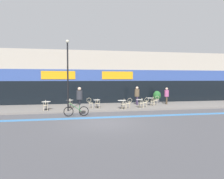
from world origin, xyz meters
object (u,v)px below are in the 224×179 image
cafe_chair_2_near (98,103)px  cafe_chair_4_side (146,102)px  planter_pot (157,96)px  bistro_table_3 (122,103)px  cafe_chair_4_near (142,102)px  cyclist_0 (79,100)px  bistro_table_2 (97,102)px  pedestrian_near_end (137,94)px  cafe_chair_0_near (46,105)px  cafe_chair_5_near (153,100)px  bistro_table_4 (139,102)px  cafe_chair_5_side (156,100)px  pedestrian_far_end (167,94)px  bistro_table_0 (46,104)px  cafe_chair_2_side (90,102)px  cafe_chair_3_side (129,102)px  cafe_chair_3_near (124,103)px  lamp_post (68,71)px  bistro_table_5 (150,100)px  cafe_chair_1_near (70,103)px

cafe_chair_2_near → cafe_chair_4_side: 4.51m
planter_pot → bistro_table_3: bearing=-142.0°
cafe_chair_4_near → cyclist_0: cyclist_0 is taller
bistro_table_2 → pedestrian_near_end: 4.54m
bistro_table_2 → cafe_chair_0_near: cafe_chair_0_near is taller
cafe_chair_0_near → cafe_chair_5_near: (9.87, 1.45, 0.00)m
planter_pot → cafe_chair_4_side: bearing=-127.0°
bistro_table_4 → cafe_chair_4_side: 0.63m
cafe_chair_5_side → pedestrian_far_end: size_ratio=0.52×
cyclist_0 → pedestrian_near_end: size_ratio=1.16×
bistro_table_0 → cafe_chair_2_side: bearing=8.5°
planter_pot → cafe_chair_5_near: bearing=-121.0°
cafe_chair_3_side → cafe_chair_5_side: 3.89m
cafe_chair_2_near → planter_pot: 7.84m
cafe_chair_5_side → cafe_chair_4_near: bearing=45.3°
cafe_chair_3_near → cafe_chair_5_side: size_ratio=1.00×
bistro_table_4 → cafe_chair_4_side: cafe_chair_4_side is taller
bistro_table_0 → lamp_post: size_ratio=0.13×
pedestrian_near_end → pedestrian_far_end: 3.15m
cafe_chair_2_side → pedestrian_near_end: 5.13m
bistro_table_4 → cyclist_0: 6.47m
bistro_table_5 → cafe_chair_4_near: (-1.62, -2.03, 0.01)m
cafe_chair_2_side → bistro_table_4: bearing=-0.7°
cafe_chair_5_near → bistro_table_5: bearing=2.3°
cafe_chair_0_near → cafe_chair_4_side: size_ratio=1.00×
cafe_chair_5_near → planter_pot: size_ratio=0.70×
cafe_chair_2_side → lamp_post: bearing=-133.2°
cafe_chair_2_near → cafe_chair_2_side: (-0.62, 0.63, 0.00)m
bistro_table_2 → pedestrian_near_end: bearing=18.3°
planter_pot → cyclist_0: size_ratio=0.61×
cafe_chair_1_near → pedestrian_far_end: 9.94m
cafe_chair_4_near → cafe_chair_5_side: bearing=-50.6°
bistro_table_5 → cafe_chair_5_near: (-0.00, -0.63, 0.01)m
cafe_chair_4_side → cafe_chair_5_near: size_ratio=1.00×
cafe_chair_1_near → planter_pot: (9.42, 3.02, 0.19)m
cafe_chair_2_side → lamp_post: size_ratio=0.16×
cafe_chair_1_near → cafe_chair_0_near: bearing=122.5°
cafe_chair_3_side → cyclist_0: (-4.54, -2.53, 0.57)m
bistro_table_3 → cafe_chair_4_near: size_ratio=0.84×
cafe_chair_0_near → cyclist_0: (2.57, -2.37, 0.57)m
bistro_table_2 → bistro_table_4: bistro_table_4 is taller
cafe_chair_1_near → cafe_chair_3_near: size_ratio=1.00×
cafe_chair_4_near → cafe_chair_5_near: size_ratio=1.00×
bistro_table_3 → cafe_chair_2_near: bearing=169.5°
bistro_table_4 → pedestrian_near_end: pedestrian_near_end is taller
lamp_post → cyclist_0: lamp_post is taller
bistro_table_2 → bistro_table_3: 2.34m
cafe_chair_2_side → cafe_chair_5_side: 6.80m
cafe_chair_2_near → bistro_table_2: bearing=4.9°
bistro_table_4 → bistro_table_5: bistro_table_4 is taller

